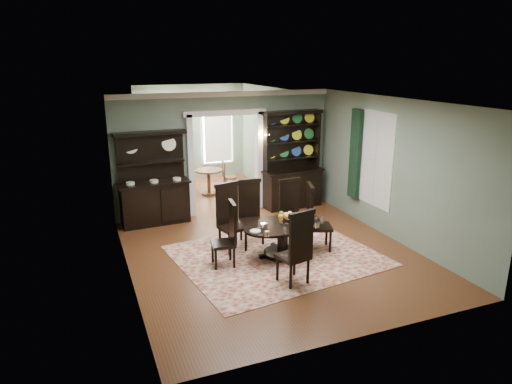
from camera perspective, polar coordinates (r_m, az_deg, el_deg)
room at (r=8.67m, az=2.16°, el=1.80°), size 5.51×6.01×3.01m
parlor at (r=13.78m, az=-7.13°, el=6.85°), size 3.51×3.50×3.01m
doorway_trim at (r=11.36m, az=-3.87°, el=5.46°), size 2.08×0.25×2.57m
right_window at (r=10.72m, az=13.54°, el=4.30°), size 0.15×1.47×2.12m
wall_sconce at (r=11.49m, az=0.89°, el=7.00°), size 0.27×0.21×0.21m
rug at (r=9.11m, az=2.56°, el=-7.95°), size 4.10×3.57×0.01m
dining_table at (r=8.97m, az=3.35°, el=-5.22°), size 1.85×1.83×0.66m
centerpiece at (r=8.89m, az=3.86°, el=-3.54°), size 1.56×1.00×0.26m
chair_far_left at (r=9.21m, az=-3.34°, el=-2.87°), size 0.60×0.58×1.38m
chair_far_mid at (r=9.61m, az=-0.72°, el=-2.16°), size 0.53×0.51×1.34m
chair_far_right at (r=9.68m, az=4.42°, el=-2.07°), size 0.53×0.51×1.34m
chair_end_left at (r=8.50m, az=-3.48°, el=-5.08°), size 0.48×0.50×1.24m
chair_end_right at (r=9.22m, az=7.29°, el=-2.98°), size 0.62×0.63×1.37m
chair_near at (r=7.76m, az=5.21°, el=-6.77°), size 0.59×0.57×1.36m
sideboard at (r=10.91m, az=-12.63°, el=-0.01°), size 1.68×0.67×2.17m
welsh_dresser at (r=11.90m, az=4.51°, el=2.43°), size 1.64×0.69×2.50m
parlor_table at (r=13.07m, az=-5.93°, el=1.71°), size 0.79×0.79×0.73m
parlor_chair_left at (r=13.26m, az=-8.51°, el=2.20°), size 0.44×0.44×1.05m
parlor_chair_right at (r=13.26m, az=-3.60°, el=2.06°), size 0.40×0.39×0.92m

